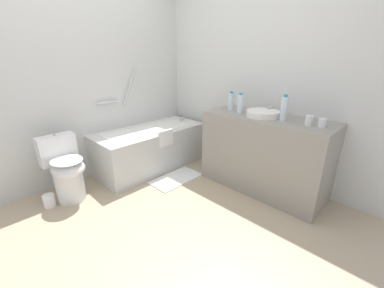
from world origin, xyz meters
name	(u,v)px	position (x,y,z in m)	size (l,w,h in m)	color
ground_plane	(152,223)	(0.00, 0.00, 0.00)	(4.13, 4.13, 0.00)	tan
wall_back_tiled	(72,83)	(0.00, 1.38, 1.16)	(3.53, 0.10, 2.32)	silver
wall_right_mirror	(254,81)	(1.61, 0.00, 1.16)	(0.10, 3.07, 2.32)	silver
bathtub	(151,146)	(0.75, 1.00, 0.29)	(1.48, 0.67, 1.30)	silver
toilet	(66,170)	(-0.36, 0.96, 0.34)	(0.36, 0.48, 0.69)	white
vanity_counter	(264,154)	(1.29, -0.39, 0.42)	(0.56, 1.35, 0.85)	gray
sink_basin	(263,114)	(1.25, -0.34, 0.88)	(0.34, 0.34, 0.06)	white
sink_faucet	(272,110)	(1.45, -0.34, 0.88)	(0.12, 0.15, 0.08)	#B9B9BE
water_bottle_0	(240,104)	(1.22, -0.08, 0.95)	(0.06, 0.06, 0.23)	silver
water_bottle_1	(284,108)	(1.25, -0.57, 0.97)	(0.06, 0.06, 0.26)	silver
water_bottle_2	(231,101)	(1.29, 0.09, 0.95)	(0.06, 0.06, 0.22)	silver
drinking_glass_0	(309,120)	(1.24, -0.81, 0.89)	(0.07, 0.07, 0.09)	white
drinking_glass_1	(322,123)	(1.27, -0.92, 0.88)	(0.07, 0.07, 0.08)	white
bath_mat	(176,179)	(0.72, 0.46, 0.01)	(0.63, 0.33, 0.01)	white
toilet_paper_roll	(49,201)	(-0.57, 0.95, 0.07)	(0.11, 0.11, 0.14)	white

